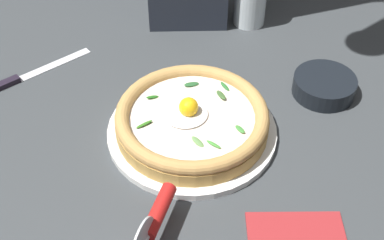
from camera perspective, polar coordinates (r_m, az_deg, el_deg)
The scene contains 7 objects.
ground_plane at distance 0.89m, azimuth 0.10°, elevation -3.76°, with size 2.40×2.40×0.03m, color #363A3D.
pizza_plate at distance 0.89m, azimuth 0.00°, elevation -1.20°, with size 0.29×0.29×0.01m, color white.
pizza at distance 0.87m, azimuth -0.01°, elevation 0.11°, with size 0.26×0.26×0.06m.
side_bowl at distance 1.00m, azimuth 14.14°, elevation 3.64°, with size 0.11×0.11×0.03m, color black.
pizza_cutter at distance 0.73m, azimuth -4.27°, elevation -11.18°, with size 0.04×0.15×0.09m.
table_knife at distance 1.05m, azimuth -18.30°, elevation 4.28°, with size 0.17×0.18×0.01m.
folded_napkin at distance 0.78m, azimuth 11.33°, elevation -12.41°, with size 0.14×0.09×0.01m, color maroon.
Camera 1 is at (0.09, -0.59, 0.64)m, focal length 49.19 mm.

